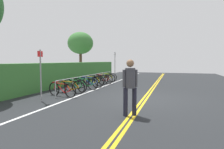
% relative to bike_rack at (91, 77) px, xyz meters
% --- Properties ---
extents(ground_plane, '(39.39, 13.18, 0.05)m').
position_rel_bike_rack_xyz_m(ground_plane, '(-2.85, -3.98, -0.64)').
color(ground_plane, '#232628').
extents(centre_line_yellow_inner, '(35.45, 0.10, 0.00)m').
position_rel_bike_rack_xyz_m(centre_line_yellow_inner, '(-2.85, -4.06, -0.62)').
color(centre_line_yellow_inner, gold).
rests_on(centre_line_yellow_inner, ground_plane).
extents(centre_line_yellow_outer, '(35.45, 0.10, 0.00)m').
position_rel_bike_rack_xyz_m(centre_line_yellow_outer, '(-2.85, -3.90, -0.62)').
color(centre_line_yellow_outer, gold).
rests_on(centre_line_yellow_outer, ground_plane).
extents(bike_lane_stripe_white, '(35.45, 0.12, 0.00)m').
position_rel_bike_rack_xyz_m(bike_lane_stripe_white, '(-2.85, -0.73, -0.62)').
color(bike_lane_stripe_white, white).
rests_on(bike_lane_stripe_white, ground_plane).
extents(bike_rack, '(8.16, 0.05, 0.81)m').
position_rel_bike_rack_xyz_m(bike_rack, '(0.00, 0.00, 0.00)').
color(bike_rack, '#9EA0A5').
rests_on(bike_rack, ground_plane).
extents(bicycle_0, '(0.53, 1.73, 0.72)m').
position_rel_bike_rack_xyz_m(bicycle_0, '(-3.59, -0.06, -0.28)').
color(bicycle_0, black).
rests_on(bicycle_0, ground_plane).
extents(bicycle_1, '(0.46, 1.76, 0.74)m').
position_rel_bike_rack_xyz_m(bicycle_1, '(-2.70, 0.05, -0.27)').
color(bicycle_1, black).
rests_on(bicycle_1, ground_plane).
extents(bicycle_2, '(0.59, 1.71, 0.73)m').
position_rel_bike_rack_xyz_m(bicycle_2, '(-1.99, 0.11, -0.28)').
color(bicycle_2, black).
rests_on(bicycle_2, ground_plane).
extents(bicycle_3, '(0.46, 1.79, 0.73)m').
position_rel_bike_rack_xyz_m(bicycle_3, '(-1.13, -0.09, -0.28)').
color(bicycle_3, black).
rests_on(bicycle_3, ground_plane).
extents(bicycle_4, '(0.64, 1.78, 0.78)m').
position_rel_bike_rack_xyz_m(bicycle_4, '(-0.44, -0.09, -0.25)').
color(bicycle_4, black).
rests_on(bicycle_4, ground_plane).
extents(bicycle_5, '(0.62, 1.68, 0.74)m').
position_rel_bike_rack_xyz_m(bicycle_5, '(0.40, 0.08, -0.27)').
color(bicycle_5, black).
rests_on(bicycle_5, ground_plane).
extents(bicycle_6, '(0.68, 1.71, 0.75)m').
position_rel_bike_rack_xyz_m(bicycle_6, '(1.15, 0.14, -0.27)').
color(bicycle_6, black).
rests_on(bicycle_6, ground_plane).
extents(bicycle_7, '(0.65, 1.74, 0.74)m').
position_rel_bike_rack_xyz_m(bicycle_7, '(1.99, -0.11, -0.27)').
color(bicycle_7, black).
rests_on(bicycle_7, ground_plane).
extents(bicycle_8, '(0.62, 1.71, 0.70)m').
position_rel_bike_rack_xyz_m(bicycle_8, '(2.75, 0.06, -0.29)').
color(bicycle_8, black).
rests_on(bicycle_8, ground_plane).
extents(bicycle_9, '(0.46, 1.75, 0.74)m').
position_rel_bike_rack_xyz_m(bicycle_9, '(3.49, 0.13, -0.27)').
color(bicycle_9, black).
rests_on(bicycle_9, ground_plane).
extents(pedestrian, '(0.32, 0.43, 1.77)m').
position_rel_bike_rack_xyz_m(pedestrian, '(-5.81, -3.90, 0.41)').
color(pedestrian, '#1E1E2D').
rests_on(pedestrian, ground_plane).
extents(sign_post_near, '(0.36, 0.08, 2.20)m').
position_rel_bike_rack_xyz_m(sign_post_near, '(-4.88, 0.14, 0.71)').
color(sign_post_near, gray).
rests_on(sign_post_near, ground_plane).
extents(sign_post_far, '(0.36, 0.07, 2.52)m').
position_rel_bike_rack_xyz_m(sign_post_far, '(5.00, -0.16, 0.88)').
color(sign_post_far, gray).
rests_on(sign_post_far, ground_plane).
extents(hedge_backdrop, '(17.11, 1.04, 1.59)m').
position_rel_bike_rack_xyz_m(hedge_backdrop, '(1.50, 2.31, 0.17)').
color(hedge_backdrop, '#387533').
rests_on(hedge_backdrop, ground_plane).
extents(tree_mid, '(2.74, 2.74, 4.81)m').
position_rel_bike_rack_xyz_m(tree_mid, '(7.29, 4.43, 2.98)').
color(tree_mid, '#473323').
rests_on(tree_mid, ground_plane).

